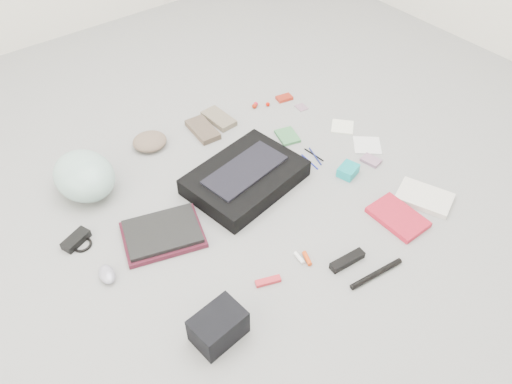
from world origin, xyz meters
TOP-DOWN VIEW (x-y plane):
  - ground_plane at (0.00, 0.00)m, footprint 4.00×4.00m
  - messenger_bag at (0.02, 0.11)m, footprint 0.56×0.44m
  - bag_flap at (0.02, 0.11)m, footprint 0.42×0.24m
  - laptop_sleeve at (-0.44, 0.07)m, footprint 0.39×0.33m
  - laptop at (-0.44, 0.07)m, footprint 0.36×0.30m
  - bike_helmet at (-0.57, 0.52)m, footprint 0.28×0.34m
  - beanie at (-0.19, 0.63)m, footprint 0.21×0.21m
  - mitten_left at (0.08, 0.56)m, footprint 0.12×0.22m
  - mitten_right at (0.21, 0.59)m, footprint 0.11×0.20m
  - power_brick at (-0.74, 0.26)m, footprint 0.13×0.10m
  - cable_coil at (-0.73, 0.24)m, footprint 0.10×0.10m
  - mouse at (-0.72, 0.02)m, footprint 0.07×0.11m
  - camera_bag at (-0.52, -0.45)m, footprint 0.20×0.15m
  - multitool at (-0.24, -0.38)m, footprint 0.11×0.06m
  - toiletry_tube_white at (-0.07, -0.37)m, footprint 0.02×0.06m
  - toiletry_tube_orange at (-0.05, -0.39)m, footprint 0.04×0.07m
  - u_lock at (0.07, -0.50)m, footprint 0.16×0.05m
  - bike_pump at (0.12, -0.62)m, footprint 0.25×0.05m
  - book_red at (0.41, -0.47)m, footprint 0.16×0.24m
  - book_white at (0.60, -0.47)m, footprint 0.24×0.28m
  - notepad at (0.40, 0.26)m, footprint 0.13×0.15m
  - pen_blue at (0.36, 0.04)m, footprint 0.02×0.13m
  - pen_black at (0.42, 0.07)m, footprint 0.02×0.13m
  - pen_navy at (0.41, 0.05)m, footprint 0.05×0.13m
  - accordion_wallet at (0.45, -0.13)m, footprint 0.11×0.10m
  - card_deck at (0.60, -0.14)m, footprint 0.08×0.10m
  - napkin_top at (0.69, 0.14)m, footprint 0.16×0.16m
  - napkin_bottom at (0.68, -0.05)m, footprint 0.19×0.19m
  - lollipop_a at (0.43, 0.56)m, footprint 0.03×0.03m
  - lollipop_b at (0.45, 0.57)m, footprint 0.03×0.03m
  - lollipop_c at (0.50, 0.53)m, footprint 0.02×0.02m
  - altoids_tin at (0.61, 0.53)m, footprint 0.10×0.07m
  - stamp_sheet at (0.64, 0.41)m, footprint 0.06×0.07m

SIDE VIEW (x-z plane):
  - ground_plane at x=0.00m, z-range 0.00..0.00m
  - stamp_sheet at x=0.64m, z-range 0.00..0.00m
  - napkin_top at x=0.69m, z-range 0.00..0.01m
  - pen_black at x=0.42m, z-range 0.00..0.01m
  - pen_blue at x=0.36m, z-range 0.00..0.01m
  - pen_navy at x=0.41m, z-range 0.00..0.01m
  - napkin_bottom at x=0.68m, z-range 0.00..0.01m
  - cable_coil at x=-0.73m, z-range 0.00..0.01m
  - notepad at x=0.40m, z-range 0.00..0.01m
  - multitool at x=-0.24m, z-range 0.00..0.02m
  - card_deck at x=0.60m, z-range 0.00..0.02m
  - toiletry_tube_white at x=-0.07m, z-range 0.00..0.02m
  - altoids_tin at x=0.61m, z-range 0.00..0.02m
  - toiletry_tube_orange at x=-0.05m, z-range 0.00..0.02m
  - laptop_sleeve at x=-0.44m, z-range 0.00..0.02m
  - bike_pump at x=0.12m, z-range 0.00..0.02m
  - lollipop_c at x=0.50m, z-range 0.00..0.02m
  - book_white at x=0.60m, z-range 0.00..0.02m
  - lollipop_b at x=0.45m, z-range 0.00..0.02m
  - book_red at x=0.41m, z-range 0.00..0.03m
  - lollipop_a at x=0.43m, z-range 0.00..0.03m
  - mitten_right at x=0.21m, z-range 0.00..0.03m
  - u_lock at x=0.07m, z-range 0.00..0.03m
  - mitten_left at x=0.08m, z-range 0.00..0.03m
  - power_brick at x=-0.74m, z-range 0.00..0.03m
  - mouse at x=-0.72m, z-range 0.00..0.04m
  - accordion_wallet at x=0.45m, z-range 0.00..0.05m
  - beanie at x=-0.19m, z-range 0.00..0.06m
  - laptop at x=-0.44m, z-range 0.02..0.04m
  - messenger_bag at x=0.02m, z-range 0.00..0.09m
  - camera_bag at x=-0.52m, z-range 0.00..0.12m
  - bag_flap at x=0.02m, z-range 0.09..0.10m
  - bike_helmet at x=-0.57m, z-range 0.00..0.19m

